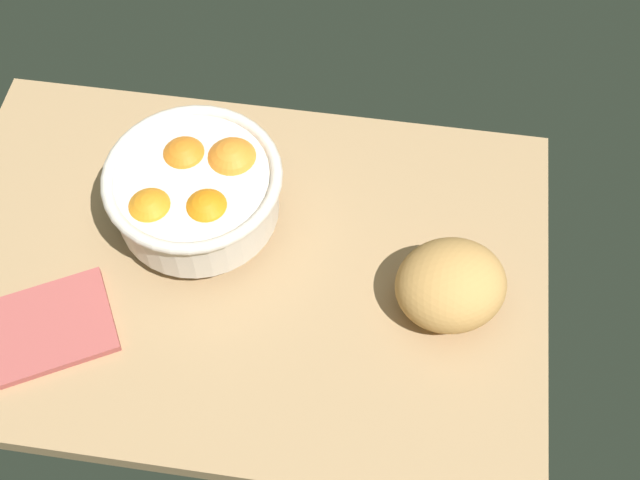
% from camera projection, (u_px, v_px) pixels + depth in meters
% --- Properties ---
extents(ground_plane, '(0.81, 0.55, 0.03)m').
position_uv_depth(ground_plane, '(240.00, 271.00, 1.08)').
color(ground_plane, tan).
extents(fruit_bowl, '(0.23, 0.23, 0.12)m').
position_uv_depth(fruit_bowl, '(196.00, 190.00, 1.05)').
color(fruit_bowl, silver).
rests_on(fruit_bowl, ground).
extents(bread_loaf, '(0.18, 0.17, 0.09)m').
position_uv_depth(bread_loaf, '(451.00, 285.00, 1.00)').
color(bread_loaf, tan).
rests_on(bread_loaf, ground).
extents(napkin_folded, '(0.20, 0.18, 0.01)m').
position_uv_depth(napkin_folded, '(47.00, 327.00, 1.02)').
color(napkin_folded, '#AF4F4C').
rests_on(napkin_folded, ground).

